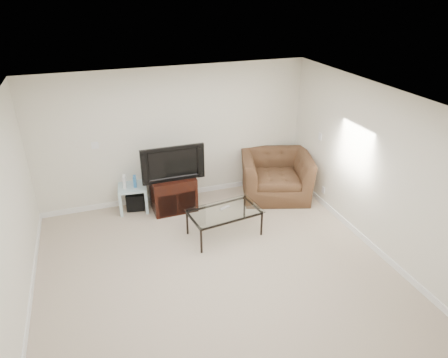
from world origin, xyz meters
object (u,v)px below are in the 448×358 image
object	(u,v)px
television	(172,162)
tv_stand	(173,193)
side_table	(133,197)
subwoofer	(135,200)
recliner	(276,169)
coffee_table	(224,223)

from	to	relation	value
television	tv_stand	bearing A→B (deg)	91.51
television	side_table	bearing A→B (deg)	159.56
tv_stand	subwoofer	size ratio (longest dim) A/B	2.48
recliner	coffee_table	bearing A→B (deg)	-127.30
television	subwoofer	size ratio (longest dim) A/B	3.27
subwoofer	coffee_table	distance (m)	1.85
recliner	television	bearing A→B (deg)	-165.02
coffee_table	subwoofer	bearing A→B (deg)	133.37
side_table	recliner	bearing A→B (deg)	-7.49
television	subwoofer	xyz separation A→B (m)	(-0.67, 0.28, -0.80)
side_table	subwoofer	distance (m)	0.08
recliner	coffee_table	world-z (taller)	recliner
subwoofer	recliner	size ratio (longest dim) A/B	0.24
television	recliner	world-z (taller)	television
subwoofer	recliner	bearing A→B (deg)	-7.93
television	recliner	bearing A→B (deg)	-2.45
subwoofer	coffee_table	world-z (taller)	coffee_table
television	coffee_table	world-z (taller)	television
side_table	subwoofer	world-z (taller)	side_table
side_table	coffee_table	size ratio (longest dim) A/B	0.43
tv_stand	subwoofer	bearing A→B (deg)	158.32
tv_stand	coffee_table	world-z (taller)	tv_stand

